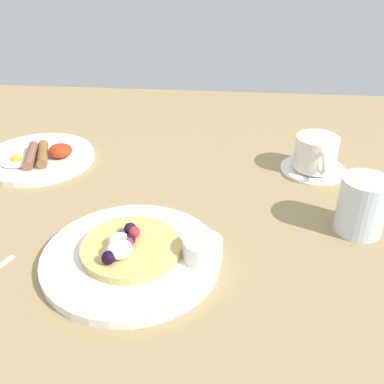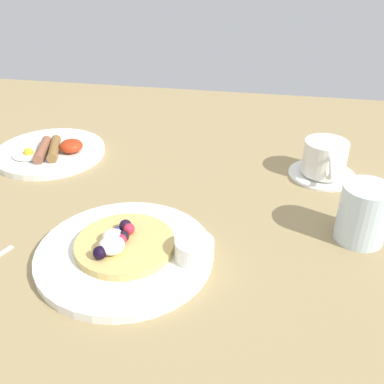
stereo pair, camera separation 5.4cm
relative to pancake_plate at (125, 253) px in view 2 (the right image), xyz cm
name	(u,v)px [view 2 (the right image)]	position (x,y,z in cm)	size (l,w,h in cm)	color
ground_plane	(170,217)	(3.73, 13.50, -2.18)	(199.02, 130.57, 3.00)	#978155
pancake_plate	(125,253)	(0.00, 0.00, 0.00)	(26.01, 26.01, 1.37)	white
pancake_with_berries	(123,243)	(-0.28, 0.20, 1.65)	(14.63, 14.63, 3.42)	tan
syrup_ramekin	(194,249)	(10.39, -0.04, 2.28)	(5.57, 5.57, 3.10)	white
breakfast_plate	(50,152)	(-26.23, 29.85, -0.03)	(22.99, 22.99, 1.31)	white
fried_breakfast	(53,149)	(-24.62, 28.21, 1.62)	(13.78, 10.77, 2.81)	brown
coffee_saucer	(322,174)	(30.34, 30.94, -0.31)	(12.96, 12.96, 0.74)	white
coffee_cup	(325,157)	(30.35, 30.78, 3.42)	(8.32, 11.55, 6.49)	white
water_glass	(363,213)	(34.47, 11.02, 3.95)	(7.59, 7.59, 9.26)	silver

